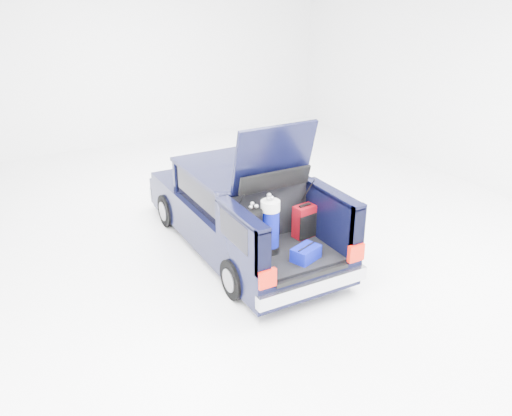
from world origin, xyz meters
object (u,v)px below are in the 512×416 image
black_golf_bag (254,233)px  blue_golf_bag (270,226)px  red_suitcase (304,222)px  blue_duffel (306,253)px  car (239,210)px

black_golf_bag → blue_golf_bag: size_ratio=0.91×
red_suitcase → black_golf_bag: 1.02m
black_golf_bag → blue_duffel: black_golf_bag is taller
blue_golf_bag → blue_duffel: size_ratio=1.92×
black_golf_bag → blue_golf_bag: 0.28m
car → blue_golf_bag: bearing=-98.9°
red_suitcase → blue_golf_bag: size_ratio=0.59×
car → red_suitcase: (0.50, -1.27, 0.19)m
car → black_golf_bag: (-0.50, -1.45, 0.31)m
car → black_golf_bag: bearing=-109.0°
red_suitcase → black_golf_bag: black_golf_bag is taller
red_suitcase → black_golf_bag: size_ratio=0.64×
car → blue_duffel: car is taller
blue_golf_bag → car: bearing=93.2°
black_golf_bag → blue_duffel: size_ratio=1.75×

